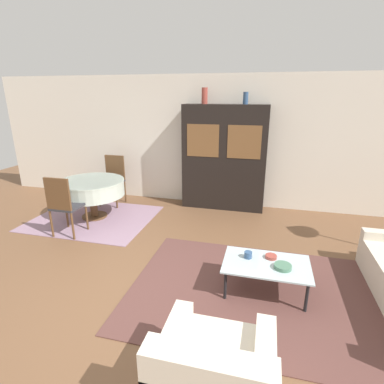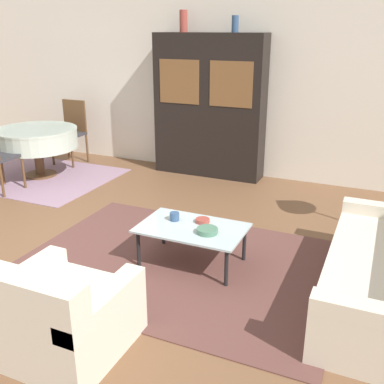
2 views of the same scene
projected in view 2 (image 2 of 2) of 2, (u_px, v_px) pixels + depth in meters
ground_plane at (44, 265)px, 4.40m from camera, size 14.00×14.00×0.00m
wall_back at (193, 84)px, 7.04m from camera, size 10.00×0.06×2.70m
area_rug at (180, 263)px, 4.42m from camera, size 3.04×2.20×0.01m
dining_rug at (39, 177)px, 6.97m from camera, size 2.23×1.82×0.01m
armchair at (58, 316)px, 3.16m from camera, size 0.88×0.85×0.75m
coffee_table at (192, 230)px, 4.31m from camera, size 1.02×0.64×0.38m
display_cabinet at (209, 107)px, 6.79m from camera, size 1.69×0.40×2.12m
dining_table at (36, 139)px, 6.83m from camera, size 1.23×1.23×0.74m
dining_chair_far at (72, 128)px, 7.55m from camera, size 0.44×0.44×1.04m
cup at (174, 216)px, 4.43m from camera, size 0.09×0.09×0.08m
bowl at (207, 231)px, 4.16m from camera, size 0.20×0.20×0.05m
bowl_small at (203, 221)px, 4.39m from camera, size 0.14×0.14×0.04m
vase_tall at (183, 21)px, 6.53m from camera, size 0.12×0.12×0.31m
vase_short at (235, 24)px, 6.24m from camera, size 0.10×0.10×0.23m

